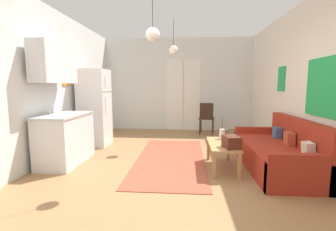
{
  "coord_description": "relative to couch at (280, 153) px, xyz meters",
  "views": [
    {
      "loc": [
        0.27,
        -3.51,
        1.39
      ],
      "look_at": [
        -0.08,
        1.03,
        0.81
      ],
      "focal_mm": 24.93,
      "sensor_mm": 36.0,
      "label": 1
    }
  ],
  "objects": [
    {
      "name": "wall_right",
      "position": [
        0.47,
        -0.42,
        1.16
      ],
      "size": [
        0.12,
        7.9,
        2.85
      ],
      "color": "silver",
      "rests_on": "ground_plane"
    },
    {
      "name": "accent_chair",
      "position": [
        -0.98,
        2.77,
        0.25
      ],
      "size": [
        0.48,
        0.46,
        0.91
      ],
      "rotation": [
        0.0,
        0.0,
        2.98
      ],
      "color": "black",
      "rests_on": "ground_plane"
    },
    {
      "name": "pendant_lamp_near",
      "position": [
        -2.06,
        -0.51,
        1.85
      ],
      "size": [
        0.2,
        0.2,
        0.84
      ],
      "color": "black"
    },
    {
      "name": "area_rug",
      "position": [
        -1.86,
        0.39,
        -0.26
      ],
      "size": [
        1.27,
        2.89,
        0.01
      ],
      "primitive_type": "cube",
      "color": "#9E4733",
      "rests_on": "ground_plane"
    },
    {
      "name": "refrigerator",
      "position": [
        -3.7,
        1.33,
        0.62
      ],
      "size": [
        0.65,
        0.65,
        1.76
      ],
      "color": "white",
      "rests_on": "ground_plane"
    },
    {
      "name": "coffee_table",
      "position": [
        -0.96,
        -0.06,
        0.11
      ],
      "size": [
        0.45,
        0.99,
        0.43
      ],
      "color": "#B27F4C",
      "rests_on": "ground_plane"
    },
    {
      "name": "kitchen_counter",
      "position": [
        -3.78,
        0.04,
        0.54
      ],
      "size": [
        0.61,
        1.18,
        2.12
      ],
      "color": "silver",
      "rests_on": "ground_plane"
    },
    {
      "name": "handbag",
      "position": [
        -0.87,
        -0.34,
        0.27
      ],
      "size": [
        0.27,
        0.32,
        0.3
      ],
      "color": "#512319",
      "rests_on": "coffee_table"
    },
    {
      "name": "wall_left",
      "position": [
        -4.15,
        -0.42,
        1.16
      ],
      "size": [
        0.12,
        7.9,
        2.85
      ],
      "color": "silver",
      "rests_on": "ground_plane"
    },
    {
      "name": "bamboo_vase",
      "position": [
        -0.92,
        0.28,
        0.26
      ],
      "size": [
        0.1,
        0.1,
        0.4
      ],
      "color": "beige",
      "rests_on": "coffee_table"
    },
    {
      "name": "couch",
      "position": [
        0.0,
        0.0,
        0.0
      ],
      "size": [
        0.92,
        2.03,
        0.85
      ],
      "color": "maroon",
      "rests_on": "ground_plane"
    },
    {
      "name": "ground_plane",
      "position": [
        -1.84,
        -0.42,
        -0.31
      ],
      "size": [
        5.12,
        8.3,
        0.1
      ],
      "primitive_type": "cube",
      "color": "#996D44"
    },
    {
      "name": "pendant_lamp_far",
      "position": [
        -1.87,
        1.4,
        1.92
      ],
      "size": [
        0.21,
        0.21,
        0.77
      ],
      "color": "black"
    },
    {
      "name": "wall_back",
      "position": [
        -1.84,
        3.48,
        1.15
      ],
      "size": [
        4.72,
        0.13,
        2.85
      ],
      "color": "silver",
      "rests_on": "ground_plane"
    }
  ]
}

